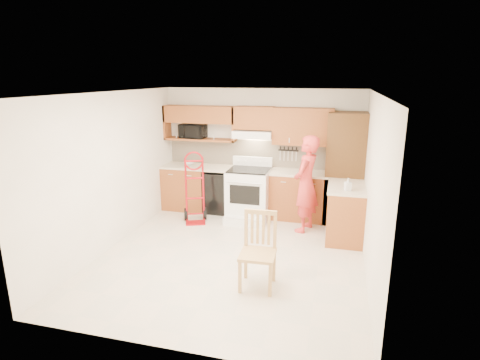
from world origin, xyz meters
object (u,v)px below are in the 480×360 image
at_px(microwave, 193,131).
at_px(hand_truck, 195,191).
at_px(range, 248,190).
at_px(person, 306,184).
at_px(dining_chair, 258,252).

xyz_separation_m(microwave, hand_truck, (0.33, -0.85, -1.01)).
height_order(range, person, person).
relative_size(microwave, person, 0.30).
bearing_deg(range, microwave, 160.60).
xyz_separation_m(hand_truck, dining_chair, (1.66, -2.05, -0.11)).
height_order(microwave, person, microwave).
height_order(person, dining_chair, person).
height_order(range, hand_truck, hand_truck).
bearing_deg(hand_truck, microwave, 90.41).
distance_m(microwave, hand_truck, 1.36).
distance_m(microwave, person, 2.63).
height_order(range, dining_chair, range).
bearing_deg(microwave, person, -16.36).
distance_m(microwave, range, 1.71).
height_order(microwave, dining_chair, microwave).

